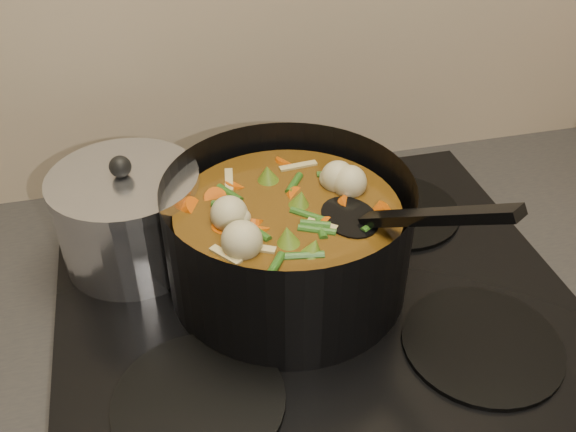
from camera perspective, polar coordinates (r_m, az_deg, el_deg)
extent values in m
cube|color=black|center=(0.83, 2.25, -8.96)|extent=(2.64, 0.64, 0.05)
cube|color=black|center=(0.81, 2.31, -7.23)|extent=(0.62, 0.54, 0.02)
cylinder|color=black|center=(0.69, -7.92, -15.91)|extent=(0.18, 0.18, 0.01)
cylinder|color=black|center=(0.77, 16.86, -10.81)|extent=(0.18, 0.18, 0.01)
cylinder|color=black|center=(0.88, -10.14, -2.51)|extent=(0.18, 0.18, 0.01)
cylinder|color=black|center=(0.94, 9.62, 0.47)|extent=(0.18, 0.18, 0.01)
cylinder|color=black|center=(0.77, 0.00, -1.72)|extent=(0.38, 0.38, 0.15)
cylinder|color=black|center=(0.81, 0.00, -5.48)|extent=(0.29, 0.29, 0.01)
cylinder|color=brown|center=(0.77, 0.00, -2.43)|extent=(0.27, 0.27, 0.10)
cylinder|color=#DC590A|center=(0.75, 2.89, 0.80)|extent=(0.03, 0.03, 0.03)
cylinder|color=#DC590A|center=(0.80, 2.30, 3.04)|extent=(0.04, 0.04, 0.03)
cylinder|color=#DC590A|center=(0.82, -2.59, 4.26)|extent=(0.04, 0.04, 0.03)
cylinder|color=#DC590A|center=(0.76, -3.87, 1.19)|extent=(0.03, 0.04, 0.03)
cylinder|color=#DC590A|center=(0.72, -5.95, -1.62)|extent=(0.04, 0.04, 0.03)
cylinder|color=#DC590A|center=(0.71, -0.63, -1.45)|extent=(0.04, 0.04, 0.03)
cylinder|color=#DC590A|center=(0.70, 3.45, -2.33)|extent=(0.04, 0.04, 0.03)
cylinder|color=#DC590A|center=(0.75, 7.73, 0.06)|extent=(0.04, 0.03, 0.03)
cylinder|color=#DC590A|center=(0.78, 2.84, 2.07)|extent=(0.04, 0.04, 0.03)
cylinder|color=#DC590A|center=(0.82, -0.41, 3.94)|extent=(0.04, 0.04, 0.03)
cylinder|color=#DC590A|center=(0.77, -2.33, 1.43)|extent=(0.03, 0.03, 0.03)
cylinder|color=#DC590A|center=(0.74, -5.33, -0.28)|extent=(0.04, 0.04, 0.03)
cylinder|color=#DC590A|center=(0.68, -4.19, -4.04)|extent=(0.04, 0.04, 0.03)
sphere|color=#BFB686|center=(0.75, 4.55, 1.84)|extent=(0.04, 0.04, 0.04)
sphere|color=#BFB686|center=(0.78, -2.60, 3.35)|extent=(0.04, 0.04, 0.04)
sphere|color=#BFB686|center=(0.70, -2.81, -1.27)|extent=(0.04, 0.04, 0.04)
sphere|color=#BFB686|center=(0.73, 4.72, 0.57)|extent=(0.04, 0.04, 0.04)
cone|color=#506F1B|center=(0.68, 2.81, -2.94)|extent=(0.04, 0.04, 0.03)
cone|color=#506F1B|center=(0.77, 5.55, 2.51)|extent=(0.04, 0.04, 0.03)
cone|color=#506F1B|center=(0.80, -2.99, 3.94)|extent=(0.04, 0.04, 0.03)
cone|color=#506F1B|center=(0.71, -5.70, -1.31)|extent=(0.04, 0.04, 0.03)
cone|color=#506F1B|center=(0.69, 4.13, -2.44)|extent=(0.04, 0.04, 0.03)
cylinder|color=#2F601C|center=(0.78, 1.39, 2.51)|extent=(0.01, 0.04, 0.01)
cylinder|color=#2F601C|center=(0.82, -3.13, 4.47)|extent=(0.04, 0.03, 0.01)
cylinder|color=#2F601C|center=(0.76, -6.04, 1.53)|extent=(0.04, 0.02, 0.01)
cylinder|color=#2F601C|center=(0.71, -3.98, -1.15)|extent=(0.03, 0.04, 0.01)
cylinder|color=#2F601C|center=(0.71, -0.01, -1.41)|extent=(0.03, 0.04, 0.01)
cylinder|color=#2F601C|center=(0.70, 6.46, -2.34)|extent=(0.04, 0.02, 0.01)
cylinder|color=#2F601C|center=(0.76, 6.05, 1.51)|extent=(0.04, 0.03, 0.01)
cylinder|color=#2F601C|center=(0.79, 2.06, 3.17)|extent=(0.01, 0.04, 0.01)
cylinder|color=#2F601C|center=(0.78, -1.38, 2.51)|extent=(0.04, 0.03, 0.01)
cylinder|color=#2F601C|center=(0.77, -7.30, 1.81)|extent=(0.04, 0.02, 0.01)
cylinder|color=#2F601C|center=(0.71, -5.32, -1.64)|extent=(0.02, 0.04, 0.01)
cylinder|color=#2F601C|center=(0.69, -0.16, -2.36)|extent=(0.03, 0.04, 0.01)
cube|color=tan|center=(0.73, -5.39, -0.47)|extent=(0.04, 0.01, 0.00)
cube|color=tan|center=(0.69, 2.40, -2.57)|extent=(0.02, 0.04, 0.00)
cube|color=tan|center=(0.77, 4.83, 2.14)|extent=(0.04, 0.03, 0.00)
cube|color=tan|center=(0.79, -2.61, 3.39)|extent=(0.04, 0.04, 0.00)
cube|color=tan|center=(0.71, -4.90, -1.18)|extent=(0.03, 0.04, 0.00)
ellipsoid|color=black|center=(0.73, 5.50, -0.22)|extent=(0.07, 0.09, 0.01)
cube|color=black|center=(0.66, 12.84, -0.06)|extent=(0.11, 0.16, 0.11)
cylinder|color=silver|center=(0.84, -13.83, -0.47)|extent=(0.18, 0.18, 0.11)
cylinder|color=silver|center=(0.81, -14.48, 3.07)|extent=(0.19, 0.19, 0.01)
sphere|color=black|center=(0.79, -14.69, 4.27)|extent=(0.03, 0.03, 0.03)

